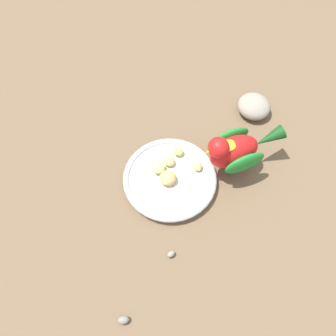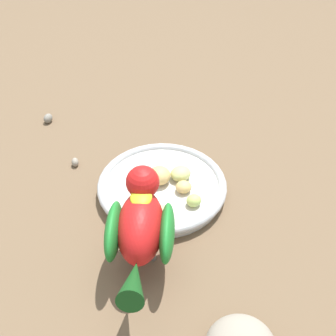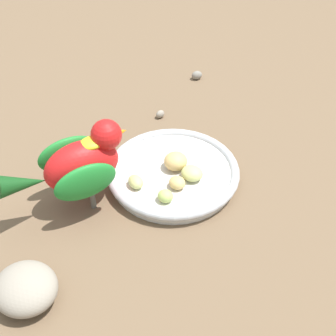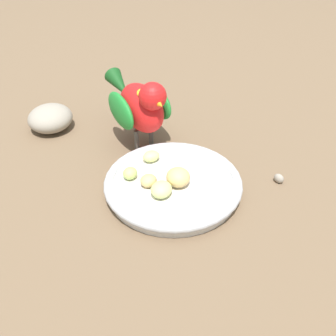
# 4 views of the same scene
# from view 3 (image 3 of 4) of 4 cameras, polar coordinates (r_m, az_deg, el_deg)

# --- Properties ---
(ground_plane) EXTENTS (4.00, 4.00, 0.00)m
(ground_plane) POSITION_cam_3_polar(r_m,az_deg,el_deg) (0.89, 1.06, -0.21)
(ground_plane) COLOR brown
(feeding_bowl) EXTENTS (0.23, 0.23, 0.03)m
(feeding_bowl) POSITION_cam_3_polar(r_m,az_deg,el_deg) (0.86, 0.58, -0.58)
(feeding_bowl) COLOR beige
(feeding_bowl) RESTS_ON ground_plane
(apple_piece_0) EXTENTS (0.04, 0.04, 0.02)m
(apple_piece_0) POSITION_cam_3_polar(r_m,az_deg,el_deg) (0.82, 1.05, -1.68)
(apple_piece_0) COLOR tan
(apple_piece_0) RESTS_ON feeding_bowl
(apple_piece_1) EXTENTS (0.03, 0.04, 0.02)m
(apple_piece_1) POSITION_cam_3_polar(r_m,az_deg,el_deg) (0.82, -3.68, -1.56)
(apple_piece_1) COLOR #C6D17A
(apple_piece_1) RESTS_ON feeding_bowl
(apple_piece_2) EXTENTS (0.03, 0.03, 0.02)m
(apple_piece_2) POSITION_cam_3_polar(r_m,az_deg,el_deg) (0.80, -0.31, -3.20)
(apple_piece_2) COLOR #B2CC66
(apple_piece_2) RESTS_ON feeding_bowl
(apple_piece_3) EXTENTS (0.05, 0.05, 0.02)m
(apple_piece_3) POSITION_cam_3_polar(r_m,az_deg,el_deg) (0.83, 2.74, -0.60)
(apple_piece_3) COLOR #C6D17A
(apple_piece_3) RESTS_ON feeding_bowl
(apple_piece_4) EXTENTS (0.04, 0.04, 0.03)m
(apple_piece_4) POSITION_cam_3_polar(r_m,az_deg,el_deg) (0.85, 0.87, 0.78)
(apple_piece_4) COLOR tan
(apple_piece_4) RESTS_ON feeding_bowl
(parrot) EXTENTS (0.21, 0.12, 0.15)m
(parrot) POSITION_cam_3_polar(r_m,az_deg,el_deg) (0.78, -10.06, 0.44)
(parrot) COLOR #59544C
(parrot) RESTS_ON ground_plane
(rock_large) EXTENTS (0.12, 0.12, 0.05)m
(rock_large) POSITION_cam_3_polar(r_m,az_deg,el_deg) (0.72, -15.85, -13.00)
(rock_large) COLOR gray
(rock_large) RESTS_ON ground_plane
(pebble_0) EXTENTS (0.02, 0.02, 0.02)m
(pebble_0) POSITION_cam_3_polar(r_m,az_deg,el_deg) (1.12, 3.29, 10.46)
(pebble_0) COLOR gray
(pebble_0) RESTS_ON ground_plane
(pebble_1) EXTENTS (0.02, 0.02, 0.02)m
(pebble_1) POSITION_cam_3_polar(r_m,az_deg,el_deg) (1.00, -0.76, 6.14)
(pebble_1) COLOR gray
(pebble_1) RESTS_ON ground_plane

